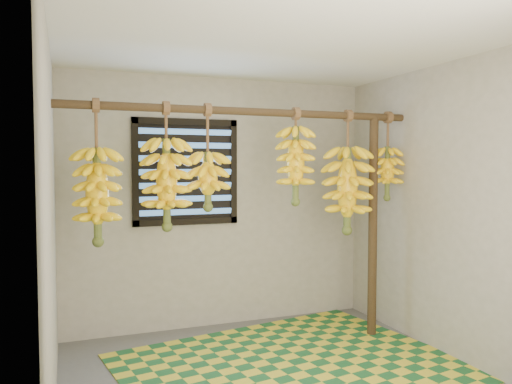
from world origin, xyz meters
name	(u,v)px	position (x,y,z in m)	size (l,w,h in m)	color
ceiling	(285,41)	(0.00, 0.00, 2.40)	(3.00, 3.00, 0.01)	silver
wall_back	(221,203)	(0.00, 1.50, 1.20)	(3.00, 0.01, 2.40)	gray
wall_left	(50,227)	(-1.50, 0.00, 1.20)	(0.01, 3.00, 2.40)	gray
wall_right	(456,211)	(1.50, 0.00, 1.20)	(0.01, 3.00, 2.40)	gray
window	(186,172)	(-0.35, 1.48, 1.50)	(1.00, 0.04, 1.00)	black
hanging_pole	(249,112)	(0.00, 0.70, 2.00)	(0.06, 0.06, 3.00)	#45301B
support_post	(373,227)	(1.20, 0.70, 1.00)	(0.08, 0.08, 2.00)	#45301B
woven_mat	(295,366)	(0.22, 0.29, 0.01)	(2.52, 2.02, 0.01)	#175125
banana_bunch_a	(97,196)	(-1.20, 0.70, 1.34)	(0.32, 0.32, 1.07)	brown
banana_bunch_b	(167,184)	(-0.68, 0.70, 1.42)	(0.37, 0.37, 0.98)	brown
banana_bunch_c	(208,181)	(-0.35, 0.70, 1.44)	(0.33, 0.33, 0.84)	brown
banana_bunch_d	(296,165)	(0.42, 0.70, 1.56)	(0.30, 0.30, 0.82)	brown
banana_bunch_e	(347,190)	(0.93, 0.70, 1.34)	(0.41, 0.41, 1.09)	brown
banana_bunch_f	(387,173)	(1.35, 0.70, 1.49)	(0.28, 0.28, 0.81)	brown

